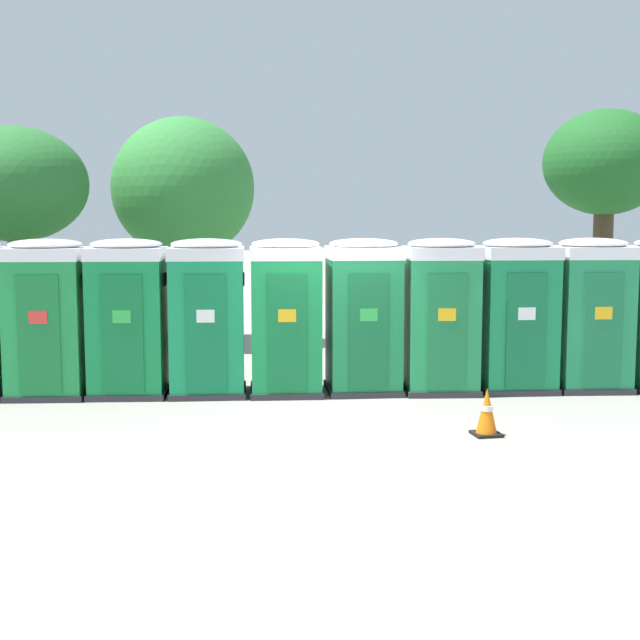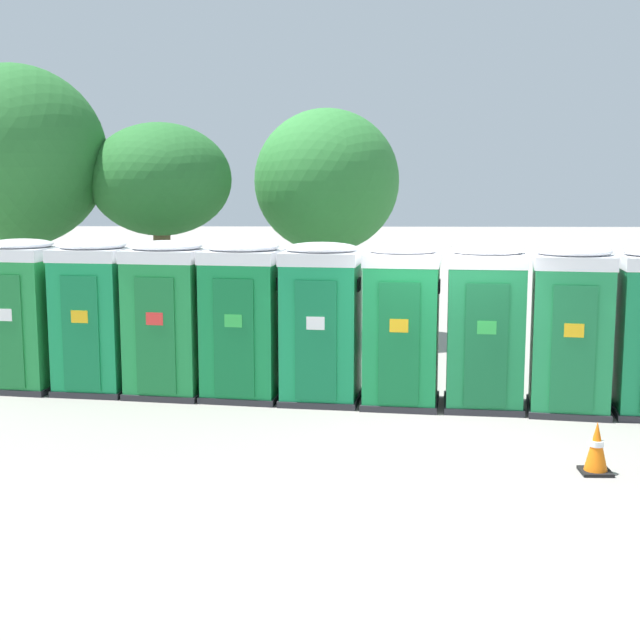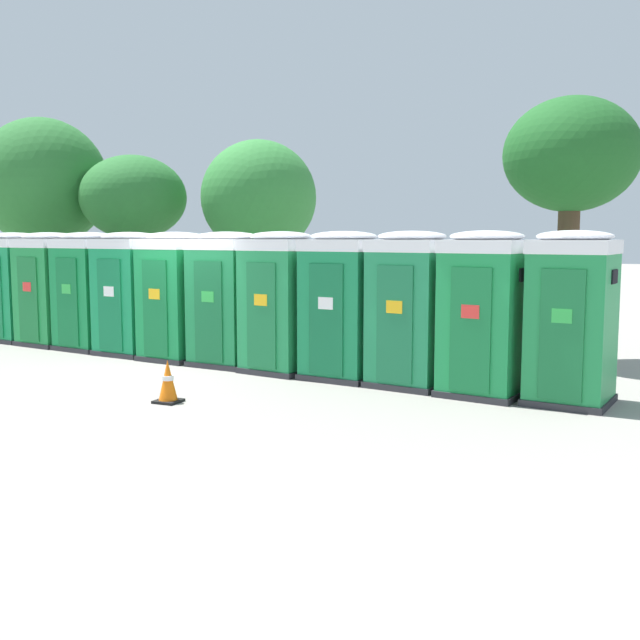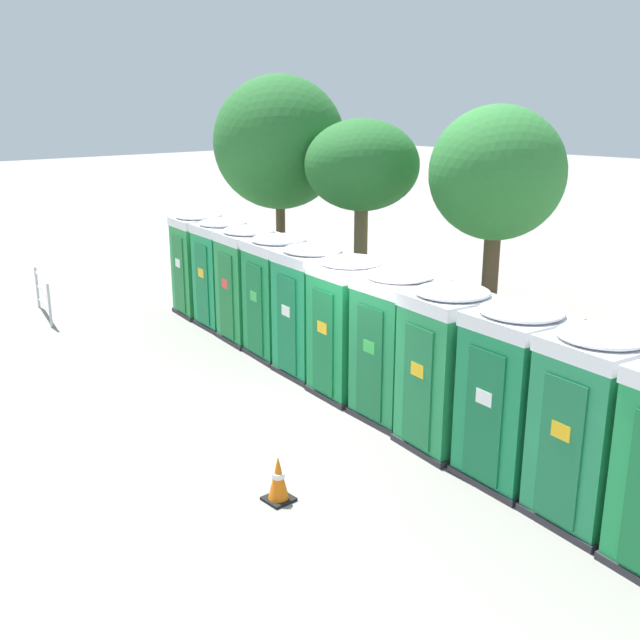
{
  "view_description": "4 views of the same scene",
  "coord_description": "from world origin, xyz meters",
  "px_view_note": "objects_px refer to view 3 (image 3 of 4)",
  "views": [
    {
      "loc": [
        -2.99,
        -13.71,
        2.92
      ],
      "look_at": [
        -0.01,
        0.45,
        1.2
      ],
      "focal_mm": 50.0,
      "sensor_mm": 36.0,
      "label": 1
    },
    {
      "loc": [
        -1.47,
        -13.23,
        3.44
      ],
      "look_at": [
        -1.85,
        0.72,
        1.31
      ],
      "focal_mm": 50.0,
      "sensor_mm": 36.0,
      "label": 2
    },
    {
      "loc": [
        7.98,
        -11.9,
        2.45
      ],
      "look_at": [
        2.75,
        0.05,
        0.99
      ],
      "focal_mm": 42.0,
      "sensor_mm": 36.0,
      "label": 3
    },
    {
      "loc": [
        8.58,
        -8.32,
        5.12
      ],
      "look_at": [
        -1.59,
        0.68,
        1.13
      ],
      "focal_mm": 42.0,
      "sensor_mm": 36.0,
      "label": 4
    }
  ],
  "objects_px": {
    "portapotty_9": "(411,308)",
    "street_tree_3": "(259,198)",
    "portapotty_11": "(572,317)",
    "street_tree_2": "(571,159)",
    "portapotty_4": "(130,293)",
    "traffic_cone": "(168,382)",
    "portapotty_2": "(50,288)",
    "street_tree_1": "(133,199)",
    "portapotty_1": "(15,286)",
    "street_tree_0": "(43,183)",
    "portapotty_5": "(176,296)",
    "portapotty_6": "(227,298)",
    "portapotty_7": "(281,301)",
    "portapotty_8": "(343,305)",
    "portapotty_3": "(89,290)",
    "portapotty_10": "(485,313)"
  },
  "relations": [
    {
      "from": "portapotty_9",
      "to": "street_tree_3",
      "type": "height_order",
      "value": "street_tree_3"
    },
    {
      "from": "portapotty_11",
      "to": "street_tree_2",
      "type": "xyz_separation_m",
      "value": [
        -0.44,
        3.72,
        2.62
      ]
    },
    {
      "from": "portapotty_4",
      "to": "street_tree_3",
      "type": "relative_size",
      "value": 0.5
    },
    {
      "from": "traffic_cone",
      "to": "portapotty_2",
      "type": "bearing_deg",
      "value": 146.49
    },
    {
      "from": "portapotty_11",
      "to": "street_tree_1",
      "type": "relative_size",
      "value": 0.54
    },
    {
      "from": "portapotty_1",
      "to": "street_tree_0",
      "type": "relative_size",
      "value": 0.43
    },
    {
      "from": "portapotty_2",
      "to": "street_tree_0",
      "type": "bearing_deg",
      "value": 134.25
    },
    {
      "from": "street_tree_1",
      "to": "portapotty_5",
      "type": "bearing_deg",
      "value": -46.07
    },
    {
      "from": "portapotty_4",
      "to": "street_tree_3",
      "type": "height_order",
      "value": "street_tree_3"
    },
    {
      "from": "portapotty_6",
      "to": "portapotty_11",
      "type": "bearing_deg",
      "value": -7.86
    },
    {
      "from": "street_tree_1",
      "to": "street_tree_2",
      "type": "bearing_deg",
      "value": -10.51
    },
    {
      "from": "street_tree_2",
      "to": "portapotty_1",
      "type": "bearing_deg",
      "value": -170.98
    },
    {
      "from": "street_tree_2",
      "to": "street_tree_3",
      "type": "bearing_deg",
      "value": 159.23
    },
    {
      "from": "portapotty_7",
      "to": "portapotty_8",
      "type": "distance_m",
      "value": 1.28
    },
    {
      "from": "portapotty_8",
      "to": "street_tree_1",
      "type": "bearing_deg",
      "value": 147.54
    },
    {
      "from": "portapotty_6",
      "to": "portapotty_7",
      "type": "bearing_deg",
      "value": -10.53
    },
    {
      "from": "portapotty_2",
      "to": "portapotty_7",
      "type": "height_order",
      "value": "same"
    },
    {
      "from": "portapotty_6",
      "to": "street_tree_2",
      "type": "height_order",
      "value": "street_tree_2"
    },
    {
      "from": "portapotty_1",
      "to": "portapotty_8",
      "type": "bearing_deg",
      "value": -8.27
    },
    {
      "from": "portapotty_3",
      "to": "portapotty_10",
      "type": "relative_size",
      "value": 1.0
    },
    {
      "from": "portapotty_5",
      "to": "portapotty_9",
      "type": "height_order",
      "value": "same"
    },
    {
      "from": "portapotty_10",
      "to": "portapotty_11",
      "type": "bearing_deg",
      "value": -3.57
    },
    {
      "from": "portapotty_5",
      "to": "street_tree_1",
      "type": "relative_size",
      "value": 0.54
    },
    {
      "from": "portapotty_4",
      "to": "portapotty_11",
      "type": "relative_size",
      "value": 1.0
    },
    {
      "from": "portapotty_7",
      "to": "street_tree_2",
      "type": "relative_size",
      "value": 0.5
    },
    {
      "from": "portapotty_9",
      "to": "street_tree_0",
      "type": "height_order",
      "value": "street_tree_0"
    },
    {
      "from": "portapotty_8",
      "to": "street_tree_2",
      "type": "xyz_separation_m",
      "value": [
        3.35,
        3.22,
        2.62
      ]
    },
    {
      "from": "portapotty_11",
      "to": "portapotty_7",
      "type": "bearing_deg",
      "value": 172.81
    },
    {
      "from": "portapotty_3",
      "to": "portapotty_8",
      "type": "xyz_separation_m",
      "value": [
        6.31,
        -0.91,
        0.0
      ]
    },
    {
      "from": "portapotty_2",
      "to": "portapotty_11",
      "type": "height_order",
      "value": "same"
    },
    {
      "from": "portapotty_10",
      "to": "street_tree_3",
      "type": "bearing_deg",
      "value": 137.99
    },
    {
      "from": "portapotty_9",
      "to": "street_tree_2",
      "type": "height_order",
      "value": "street_tree_2"
    },
    {
      "from": "portapotty_10",
      "to": "traffic_cone",
      "type": "distance_m",
      "value": 4.91
    },
    {
      "from": "portapotty_8",
      "to": "portapotty_9",
      "type": "xyz_separation_m",
      "value": [
        1.26,
        -0.18,
        0.0
      ]
    },
    {
      "from": "portapotty_2",
      "to": "street_tree_2",
      "type": "bearing_deg",
      "value": 11.04
    },
    {
      "from": "portapotty_9",
      "to": "street_tree_2",
      "type": "xyz_separation_m",
      "value": [
        2.09,
        3.39,
        2.62
      ]
    },
    {
      "from": "portapotty_1",
      "to": "street_tree_1",
      "type": "xyz_separation_m",
      "value": [
        0.3,
        4.14,
        2.22
      ]
    },
    {
      "from": "street_tree_3",
      "to": "traffic_cone",
      "type": "xyz_separation_m",
      "value": [
        3.42,
        -9.24,
        -3.17
      ]
    },
    {
      "from": "portapotty_1",
      "to": "street_tree_3",
      "type": "height_order",
      "value": "street_tree_3"
    },
    {
      "from": "portapotty_6",
      "to": "street_tree_3",
      "type": "height_order",
      "value": "street_tree_3"
    },
    {
      "from": "portapotty_5",
      "to": "portapotty_7",
      "type": "distance_m",
      "value": 2.55
    },
    {
      "from": "portapotty_2",
      "to": "portapotty_4",
      "type": "height_order",
      "value": "same"
    },
    {
      "from": "portapotty_8",
      "to": "portapotty_1",
      "type": "bearing_deg",
      "value": 171.73
    },
    {
      "from": "portapotty_1",
      "to": "traffic_cone",
      "type": "relative_size",
      "value": 3.97
    },
    {
      "from": "portapotty_11",
      "to": "traffic_cone",
      "type": "height_order",
      "value": "portapotty_11"
    },
    {
      "from": "portapotty_9",
      "to": "street_tree_3",
      "type": "distance_m",
      "value": 9.41
    },
    {
      "from": "portapotty_2",
      "to": "street_tree_1",
      "type": "distance_m",
      "value": 4.96
    },
    {
      "from": "street_tree_2",
      "to": "traffic_cone",
      "type": "bearing_deg",
      "value": -129.66
    },
    {
      "from": "portapotty_1",
      "to": "street_tree_3",
      "type": "bearing_deg",
      "value": 53.86
    },
    {
      "from": "portapotty_7",
      "to": "portapotty_10",
      "type": "relative_size",
      "value": 1.0
    }
  ]
}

